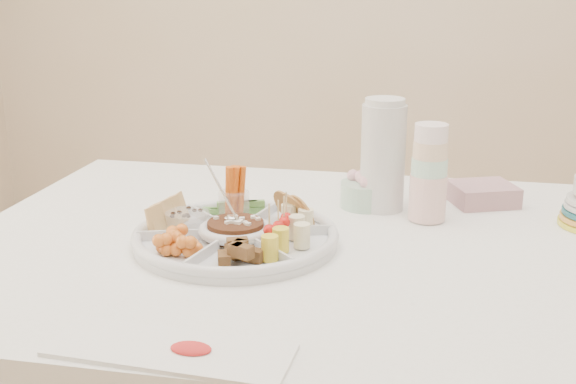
# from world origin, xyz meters

# --- Properties ---
(party_tray) EXTENTS (0.47, 0.47, 0.04)m
(party_tray) POSITION_xyz_m (-0.22, -0.04, 0.78)
(party_tray) COLOR white
(party_tray) RESTS_ON dining_table
(bean_dip) EXTENTS (0.13, 0.13, 0.04)m
(bean_dip) POSITION_xyz_m (-0.22, -0.04, 0.79)
(bean_dip) COLOR #34180C
(bean_dip) RESTS_ON party_tray
(tortillas) EXTENTS (0.12, 0.12, 0.06)m
(tortillas) POSITION_xyz_m (-0.13, 0.05, 0.80)
(tortillas) COLOR #B3652E
(tortillas) RESTS_ON party_tray
(carrot_cucumber) EXTENTS (0.15, 0.15, 0.11)m
(carrot_cucumber) POSITION_xyz_m (-0.25, 0.08, 0.82)
(carrot_cucumber) COLOR #DB5C12
(carrot_cucumber) RESTS_ON party_tray
(pita_raisins) EXTENTS (0.15, 0.15, 0.06)m
(pita_raisins) POSITION_xyz_m (-0.34, -0.01, 0.80)
(pita_raisins) COLOR #E8BE78
(pita_raisins) RESTS_ON party_tray
(cherries) EXTENTS (0.13, 0.13, 0.04)m
(cherries) POSITION_xyz_m (-0.30, -0.14, 0.79)
(cherries) COLOR #FFA219
(cherries) RESTS_ON party_tray
(granola_chunks) EXTENTS (0.12, 0.12, 0.04)m
(granola_chunks) POSITION_xyz_m (-0.18, -0.17, 0.79)
(granola_chunks) COLOR #56391A
(granola_chunks) RESTS_ON party_tray
(banana_tomato) EXTENTS (0.12, 0.12, 0.08)m
(banana_tomato) POSITION_xyz_m (-0.09, -0.07, 0.82)
(banana_tomato) COLOR #FFFB8A
(banana_tomato) RESTS_ON party_tray
(cup_stack) EXTENTS (0.08, 0.08, 0.21)m
(cup_stack) POSITION_xyz_m (0.13, 0.17, 0.86)
(cup_stack) COLOR beige
(cup_stack) RESTS_ON dining_table
(thermos) EXTENTS (0.11, 0.11, 0.25)m
(thermos) POSITION_xyz_m (0.04, 0.23, 0.88)
(thermos) COLOR silver
(thermos) RESTS_ON dining_table
(flower_bowl) EXTENTS (0.13, 0.13, 0.08)m
(flower_bowl) POSITION_xyz_m (0.00, 0.24, 0.80)
(flower_bowl) COLOR #99CFAB
(flower_bowl) RESTS_ON dining_table
(napkin_stack) EXTENTS (0.17, 0.16, 0.04)m
(napkin_stack) POSITION_xyz_m (0.25, 0.31, 0.78)
(napkin_stack) COLOR #B2838B
(napkin_stack) RESTS_ON dining_table
(placemat) EXTENTS (0.34, 0.13, 0.01)m
(placemat) POSITION_xyz_m (-0.20, -0.45, 0.76)
(placemat) COLOR white
(placemat) RESTS_ON dining_table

